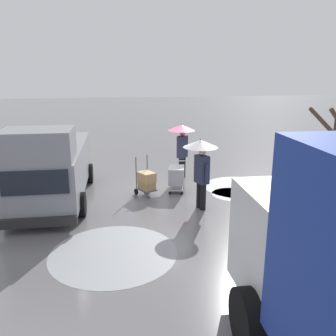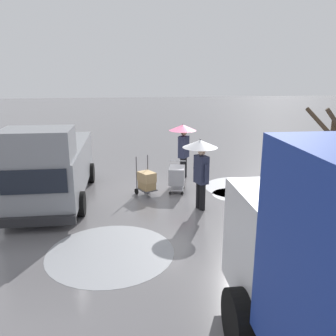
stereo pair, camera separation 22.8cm
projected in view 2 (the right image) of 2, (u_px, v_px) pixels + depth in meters
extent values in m
plane|color=slate|center=(159.00, 189.00, 12.61)|extent=(90.00, 90.00, 0.00)
cylinder|color=#999BA0|center=(240.00, 187.00, 12.77)|extent=(2.53, 2.53, 0.01)
cylinder|color=#999BA0|center=(111.00, 252.00, 8.20)|extent=(2.95, 2.95, 0.01)
cylinder|color=#ADAFB5|center=(232.00, 195.00, 12.03)|extent=(1.36, 1.36, 0.01)
cube|color=gray|center=(54.00, 167.00, 11.47)|extent=(2.03, 5.23, 1.40)
cube|color=gray|center=(37.00, 145.00, 9.35)|extent=(1.86, 1.42, 0.84)
cube|color=black|center=(33.00, 182.00, 8.88)|extent=(1.66, 0.08, 0.63)
cube|color=#232326|center=(37.00, 221.00, 9.12)|extent=(1.96, 0.19, 0.24)
cylinder|color=black|center=(81.00, 204.00, 10.22)|extent=(0.25, 0.72, 0.72)
cylinder|color=black|center=(10.00, 207.00, 10.00)|extent=(0.25, 0.72, 0.72)
cylinder|color=black|center=(91.00, 173.00, 13.31)|extent=(0.25, 0.72, 0.72)
cylinder|color=black|center=(37.00, 175.00, 13.08)|extent=(0.25, 0.72, 0.72)
cube|color=silver|center=(306.00, 246.00, 5.62)|extent=(2.23, 1.84, 1.80)
cube|color=black|center=(283.00, 206.00, 6.41)|extent=(1.98, 0.10, 0.81)
cylinder|color=black|center=(239.00, 321.00, 5.27)|extent=(0.32, 0.97, 0.96)
cube|color=#B2B2B7|center=(177.00, 175.00, 12.18)|extent=(0.68, 0.86, 0.56)
cube|color=#B2B2B7|center=(177.00, 188.00, 12.30)|extent=(0.61, 0.77, 0.04)
cylinder|color=#B2B2B7|center=(178.00, 161.00, 12.48)|extent=(0.57, 0.16, 0.04)
sphere|color=black|center=(182.00, 193.00, 12.01)|extent=(0.10, 0.10, 0.10)
sphere|color=black|center=(170.00, 193.00, 12.05)|extent=(0.10, 0.10, 0.10)
sphere|color=black|center=(183.00, 188.00, 12.60)|extent=(0.10, 0.10, 0.10)
sphere|color=black|center=(172.00, 187.00, 12.63)|extent=(0.10, 0.10, 0.10)
cube|color=#515156|center=(147.00, 189.00, 11.91)|extent=(0.70, 0.75, 0.03)
cylinder|color=#515156|center=(148.00, 171.00, 12.13)|extent=(0.04, 0.04, 1.10)
cylinder|color=#515156|center=(137.00, 173.00, 11.88)|extent=(0.04, 0.04, 1.10)
cylinder|color=black|center=(148.00, 189.00, 12.31)|extent=(0.14, 0.20, 0.20)
cylinder|color=black|center=(136.00, 191.00, 12.05)|extent=(0.14, 0.20, 0.20)
cube|color=tan|center=(147.00, 185.00, 11.87)|extent=(0.60, 0.65, 0.26)
cube|color=tan|center=(147.00, 177.00, 11.80)|extent=(0.64, 0.69, 0.32)
cylinder|color=black|center=(184.00, 167.00, 13.91)|extent=(0.18, 0.18, 0.82)
cylinder|color=black|center=(182.00, 168.00, 13.74)|extent=(0.18, 0.18, 0.82)
cube|color=#282D47|center=(184.00, 147.00, 13.61)|extent=(0.48, 0.52, 0.84)
sphere|color=tan|center=(184.00, 133.00, 13.46)|extent=(0.22, 0.22, 0.22)
cylinder|color=#282D47|center=(187.00, 147.00, 13.84)|extent=(0.10, 0.10, 0.55)
cylinder|color=#282D47|center=(182.00, 142.00, 13.39)|extent=(0.30, 0.26, 0.50)
cylinder|color=#333338|center=(183.00, 137.00, 13.42)|extent=(0.02, 0.02, 0.86)
cone|color=#E0668E|center=(183.00, 128.00, 13.32)|extent=(1.04, 1.04, 0.22)
sphere|color=#333338|center=(183.00, 124.00, 13.29)|extent=(0.04, 0.04, 0.04)
cylinder|color=black|center=(202.00, 197.00, 10.62)|extent=(0.18, 0.18, 0.82)
cylinder|color=black|center=(199.00, 195.00, 10.79)|extent=(0.18, 0.18, 0.82)
cube|color=#282D47|center=(201.00, 170.00, 10.49)|extent=(0.41, 0.51, 0.84)
sphere|color=beige|center=(202.00, 152.00, 10.34)|extent=(0.22, 0.22, 0.22)
cylinder|color=#282D47|center=(206.00, 173.00, 10.28)|extent=(0.10, 0.10, 0.55)
cylinder|color=#282D47|center=(198.00, 161.00, 10.58)|extent=(0.32, 0.19, 0.50)
cylinder|color=#333338|center=(200.00, 156.00, 10.47)|extent=(0.02, 0.02, 0.86)
cone|color=white|center=(200.00, 144.00, 10.37)|extent=(1.04, 1.04, 0.22)
sphere|color=#333338|center=(200.00, 139.00, 10.34)|extent=(0.04, 0.04, 0.04)
cylinder|color=#423323|center=(329.00, 197.00, 7.18)|extent=(0.24, 0.24, 3.18)
cylinder|color=#423323|center=(322.00, 125.00, 6.63)|extent=(0.31, 0.85, 0.60)
cylinder|color=#423323|center=(331.00, 157.00, 7.27)|extent=(0.67, 0.33, 0.80)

